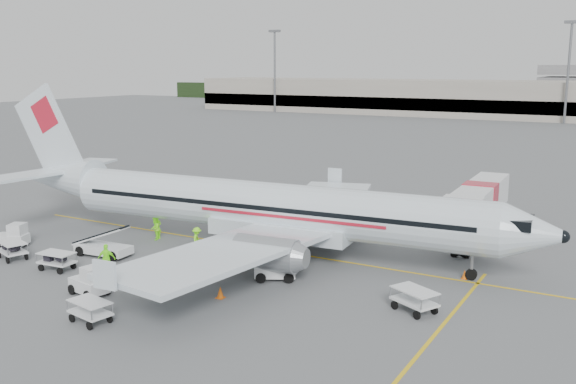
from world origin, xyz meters
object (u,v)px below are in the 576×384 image
Objects in this scene: aircraft at (269,174)px; belt_loader at (103,236)px; tug_aft at (11,235)px; tug_mid at (89,280)px; tug_fore at (275,264)px; jet_bridge at (479,211)px.

belt_loader is at bearing -151.81° from aircraft.
belt_loader is 7.52m from tug_aft.
tug_mid is 12.90m from tug_aft.
belt_loader is 12.67m from tug_fore.
aircraft reaches higher than tug_mid.
aircraft reaches higher than jet_bridge.
tug_aft is (-19.90, -3.10, -0.09)m from tug_fore.
jet_bridge is at bearing 39.40° from aircraft.
belt_loader is (-9.42, -6.09, -4.11)m from aircraft.
belt_loader is at bearing 139.71° from tug_mid.
tug_mid reaches higher than tug_aft.
tug_fore reaches higher than tug_mid.
tug_mid is (-16.03, -23.05, -1.19)m from jet_bridge.
tug_aft is at bearing 170.87° from tug_mid.
tug_fore is 1.08× the size of tug_mid.
belt_loader is 2.29× the size of tug_mid.
tug_aft is at bearing -171.97° from belt_loader.
jet_bridge reaches higher than tug_fore.
tug_mid is at bearing -41.34° from tug_aft.
aircraft is at bearing 95.63° from tug_fore.
tug_fore is 20.14m from tug_aft.
aircraft is at bearing -137.88° from jet_bridge.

